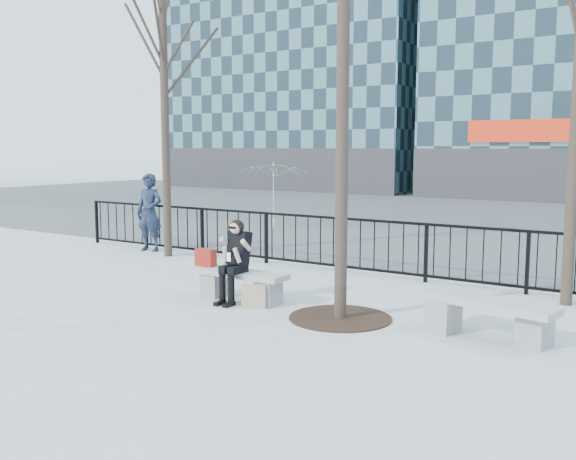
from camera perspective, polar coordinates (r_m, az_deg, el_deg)
The scene contains 13 objects.
ground at distance 10.55m, azimuth -4.22°, elevation -6.25°, with size 120.00×120.00×0.00m, color #A7A6A1.
street_surface at distance 24.09m, azimuth 18.00°, elevation 1.13°, with size 60.00×23.00×0.01m, color #474747.
railing at distance 12.91m, azimuth 3.87°, elevation -1.23°, with size 14.00×0.06×1.10m.
building_left at distance 41.99m, azimuth 2.12°, elevation 19.52°, with size 16.20×10.20×22.60m.
tree_left at distance 14.96m, azimuth -11.05°, elevation 16.41°, with size 2.80×2.80×6.50m.
tree_grate at distance 9.46m, azimuth 4.66°, elevation -7.79°, with size 1.50×1.50×0.02m, color black.
bench_main at distance 10.49m, azimuth -4.24°, elevation -4.65°, with size 1.65×0.46×0.49m.
bench_second at distance 8.80m, azimuth 17.33°, elevation -7.18°, with size 1.78×0.50×0.53m.
seated_woman at distance 10.29m, azimuth -4.80°, elevation -2.79°, with size 0.50×0.64×1.34m.
handbag at distance 10.90m, azimuth -7.33°, elevation -2.44°, with size 0.35×0.17×0.29m, color maroon.
shopping_bag at distance 10.02m, azimuth -3.05°, elevation -5.93°, with size 0.38×0.14×0.36m, color beige.
standing_man at distance 15.67m, azimuth -12.21°, elevation 1.54°, with size 0.68×0.45×1.86m, color black.
vendor_umbrella at distance 19.24m, azimuth -1.36°, elevation 3.08°, with size 2.26×2.31×2.08m, color yellow.
Camera 1 is at (6.25, -8.13, 2.49)m, focal length 40.00 mm.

